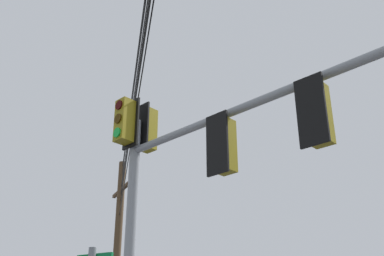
% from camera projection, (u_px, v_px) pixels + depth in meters
% --- Properties ---
extents(signal_mast_assembly, '(4.31, 5.00, 6.52)m').
position_uv_depth(signal_mast_assembly, '(180.00, 172.00, 8.19)').
color(signal_mast_assembly, gray).
rests_on(signal_mast_assembly, ground).
extents(overhead_wire_span, '(1.63, 21.34, 2.17)m').
position_uv_depth(overhead_wire_span, '(144.00, 33.00, 9.33)').
color(overhead_wire_span, black).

